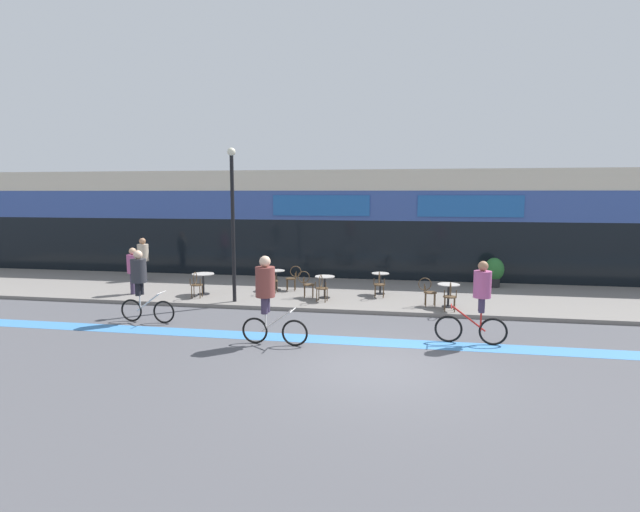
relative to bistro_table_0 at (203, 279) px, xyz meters
The scene contains 24 objects.
ground_plane 8.73m from the bistro_table_0, 42.83° to the right, with size 120.00×120.00×0.00m, color #4C4C51.
sidewalk_slab 6.55m from the bistro_table_0, 11.77° to the left, with size 40.00×5.50×0.12m, color slate.
storefront_facade 8.94m from the bistro_table_0, 43.39° to the left, with size 40.00×4.06×4.57m.
bike_lane_stripe 7.66m from the bistro_table_0, 33.22° to the right, with size 36.00×0.70×0.01m, color #3D7AB7.
bistro_table_0 is the anchor object (origin of this frame).
bistro_table_1 2.60m from the bistro_table_0, 27.80° to the left, with size 0.62×0.62×0.72m.
bistro_table_2 4.27m from the bistro_table_0, ahead, with size 0.66×0.66×0.74m.
bistro_table_3 6.17m from the bistro_table_0, 10.56° to the left, with size 0.60×0.60×0.74m.
bistro_table_4 8.27m from the bistro_table_0, ahead, with size 0.68×0.68×0.72m.
cafe_chair_0_near 0.63m from the bistro_table_0, 88.97° to the right, with size 0.46×0.60×0.90m.
cafe_chair_1_near 2.37m from the bistro_table_0, 14.29° to the left, with size 0.41×0.58×0.90m.
cafe_chair_1_side 3.17m from the bistro_table_0, 22.68° to the left, with size 0.60×0.45×0.90m.
cafe_chair_2_near 4.29m from the bistro_table_0, ahead, with size 0.43×0.59×0.90m.
cafe_chair_2_side 3.64m from the bistro_table_0, ahead, with size 0.60×0.45×0.90m.
cafe_chair_3_near 6.09m from the bistro_table_0, ahead, with size 0.40×0.57×0.90m.
cafe_chair_4_near 8.33m from the bistro_table_0, ahead, with size 0.41×0.58×0.90m.
cafe_chair_4_side 7.65m from the bistro_table_0, ahead, with size 0.59×0.42×0.90m.
planter_pot 10.69m from the bistro_table_0, 17.45° to the left, with size 0.72×0.72×1.10m.
lamp_post 2.89m from the bistro_table_0, 31.74° to the right, with size 0.26×0.26×4.93m.
cyclist_0 6.10m from the bistro_table_0, 52.50° to the right, with size 1.65×0.51×2.16m.
cyclist_1 9.55m from the bistro_table_0, 24.26° to the right, with size 1.71×0.51×2.04m.
cyclist_2 3.48m from the bistro_table_0, 96.48° to the right, with size 1.65×0.48×2.05m.
pedestrian_near_end 2.49m from the bistro_table_0, behind, with size 0.49×0.49×1.63m.
pedestrian_far_end 4.24m from the bistro_table_0, 147.10° to the left, with size 0.54×0.54×1.71m.
Camera 1 is at (0.59, -10.19, 3.66)m, focal length 28.00 mm.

